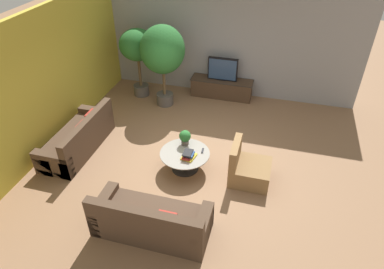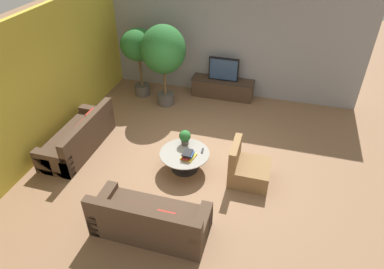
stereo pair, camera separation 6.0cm
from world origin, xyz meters
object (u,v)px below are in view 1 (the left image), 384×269
Objects in this scene: couch_near_entry at (151,221)px; potted_palm_corner at (163,52)px; media_console at (222,88)px; coffee_table at (185,158)px; couch_by_wall at (79,139)px; television at (223,69)px; armchair_wicker at (248,169)px; potted_palm_tall at (137,48)px; potted_plant_tabletop at (185,137)px.

couch_near_entry is 0.90× the size of potted_palm_corner.
media_console is 5.12m from couch_near_entry.
coffee_table is 2.51m from couch_by_wall.
potted_palm_corner is at bearing 117.78° from coffee_table.
television is 0.38× the size of potted_palm_corner.
armchair_wicker is at bearing -70.05° from media_console.
television reaches higher than media_console.
coffee_table is at bearing -62.22° from potted_palm_corner.
potted_palm_tall is 0.91m from potted_palm_corner.
couch_near_entry is 1.02× the size of potted_palm_tall.
armchair_wicker is 4.61m from potted_palm_tall.
couch_near_entry is at bearing -73.83° from potted_palm_corner.
couch_near_entry is (-0.19, -5.11, -0.56)m from television.
media_console is at bearing 19.95° from armchair_wicker.
television is at bearing -90.00° from media_console.
couch_by_wall is at bearing -36.26° from couch_near_entry.
couch_by_wall is 3.05m from potted_palm_tall.
armchair_wicker is (1.21, -3.32, -0.00)m from media_console.
potted_palm_corner is 2.68m from potted_plant_tabletop.
television is at bearing 30.67° from potted_palm_corner.
potted_palm_tall is at bearing 51.06° from armchair_wicker.
couch_near_entry is 5.17m from potted_palm_tall.
potted_plant_tabletop is (-1.40, 0.28, 0.34)m from armchair_wicker.
potted_palm_tall is at bearing 129.37° from potted_plant_tabletop.
armchair_wicker is at bearing 90.00° from couch_by_wall.
couch_near_entry is 2.30× the size of armchair_wicker.
potted_palm_corner is (-1.43, -0.85, 1.26)m from media_console.
couch_near_entry is at bearing -89.91° from potted_plant_tabletop.
couch_by_wall is at bearing 179.63° from coffee_table.
armchair_wicker is at bearing 0.71° from coffee_table.
armchair_wicker is 1.47m from potted_plant_tabletop.
couch_by_wall reaches higher than media_console.
potted_palm_tall is (-3.47, 2.81, 1.14)m from armchair_wicker.
potted_plant_tabletop is (-0.00, 2.07, 0.33)m from couch_near_entry.
potted_palm_tall is 0.88× the size of potted_palm_corner.
potted_palm_corner is at bearing -149.33° from television.
television is 0.80× the size of coffee_table.
coffee_table is at bearing 89.63° from couch_by_wall.
television is at bearing 12.81° from potted_palm_tall.
armchair_wicker is 0.39× the size of potted_palm_corner.
coffee_table is (-0.11, -3.34, 0.02)m from media_console.
media_console is 0.88× the size of couch_near_entry.
couch_by_wall reaches higher than coffee_table.
potted_palm_tall is at bearing 127.33° from coffee_table.
television reaches higher than armchair_wicker.
potted_plant_tabletop is (-0.19, -3.05, 0.34)m from media_console.
television is 3.06m from potted_plant_tabletop.
armchair_wicker is 3.83m from potted_palm_corner.
coffee_table is at bearing -52.67° from potted_palm_tall.
coffee_table is (-0.11, -3.34, -0.55)m from television.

